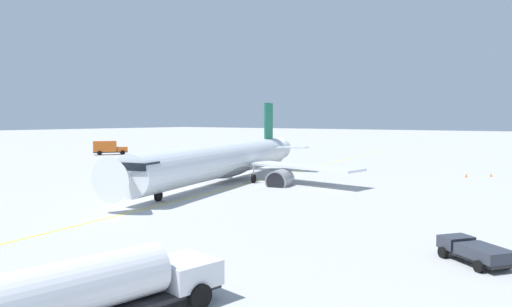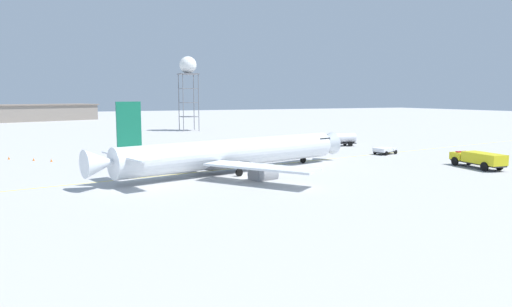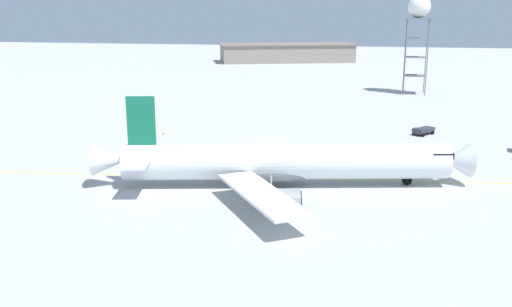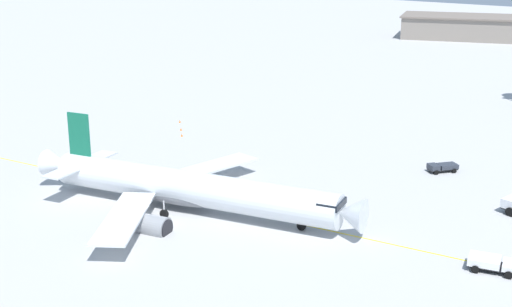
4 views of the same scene
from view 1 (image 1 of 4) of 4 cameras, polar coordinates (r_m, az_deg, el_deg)
name	(u,v)px [view 1 (image 1 of 4)]	position (r m, az deg, el deg)	size (l,w,h in m)	color
ground_plane	(195,180)	(64.66, -7.25, -3.07)	(600.00, 600.00, 0.00)	#B2B2B2
airliner_main	(224,162)	(60.66, -3.81, -0.98)	(33.83, 43.09, 11.17)	silver
catering_truck_truck	(108,147)	(113.28, -17.12, 0.69)	(5.96, 7.48, 3.10)	#232326
baggage_truck_truck	(474,251)	(29.96, 24.34, -10.43)	(4.42, 3.88, 1.22)	#232326
fuel_tanker_truck	(107,285)	(20.37, -17.18, -14.64)	(4.10, 9.39, 2.87)	#232326
taxiway_centreline	(225,189)	(55.62, -3.67, -4.21)	(26.15, 173.18, 0.01)	yellow
safety_cone_near	(466,175)	(72.56, 23.59, -2.38)	(0.36, 0.36, 0.55)	orange
safety_cone_mid	(491,175)	(74.78, 26.02, -2.27)	(0.36, 0.36, 0.55)	orange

